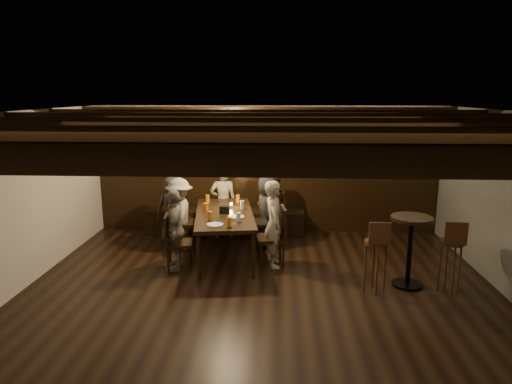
# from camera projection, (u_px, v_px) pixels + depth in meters

# --- Properties ---
(room) EXTENTS (7.00, 7.00, 7.00)m
(room) POSITION_uv_depth(u_px,v_px,m) (248.00, 189.00, 7.52)
(room) COLOR black
(room) RESTS_ON ground
(dining_table) EXTENTS (1.17, 2.10, 0.75)m
(dining_table) POSITION_uv_depth(u_px,v_px,m) (224.00, 216.00, 7.33)
(dining_table) COLOR black
(dining_table) RESTS_ON floor
(chair_left_near) EXTENTS (0.50, 0.50, 0.97)m
(chair_left_near) POSITION_uv_depth(u_px,v_px,m) (182.00, 232.00, 7.79)
(chair_left_near) COLOR black
(chair_left_near) RESTS_ON floor
(chair_left_far) EXTENTS (0.44, 0.44, 0.85)m
(chair_left_far) POSITION_uv_depth(u_px,v_px,m) (178.00, 252.00, 6.92)
(chair_left_far) COLOR black
(chair_left_far) RESTS_ON floor
(chair_right_near) EXTENTS (0.48, 0.48, 0.92)m
(chair_right_near) POSITION_uv_depth(u_px,v_px,m) (266.00, 231.00, 7.92)
(chair_right_near) COLOR black
(chair_right_near) RESTS_ON floor
(chair_right_far) EXTENTS (0.48, 0.48, 0.93)m
(chair_right_far) POSITION_uv_depth(u_px,v_px,m) (272.00, 248.00, 7.04)
(chair_right_far) COLOR black
(chair_right_far) RESTS_ON floor
(person_bench_left) EXTENTS (0.63, 0.46, 1.20)m
(person_bench_left) POSITION_uv_depth(u_px,v_px,m) (173.00, 209.00, 8.15)
(person_bench_left) COLOR #2B2B2E
(person_bench_left) RESTS_ON floor
(person_bench_centre) EXTENTS (0.53, 0.38, 1.33)m
(person_bench_centre) POSITION_uv_depth(u_px,v_px,m) (223.00, 202.00, 8.36)
(person_bench_centre) COLOR gray
(person_bench_centre) RESTS_ON floor
(person_bench_right) EXTENTS (0.64, 0.53, 1.20)m
(person_bench_right) POSITION_uv_depth(u_px,v_px,m) (273.00, 207.00, 8.30)
(person_bench_right) COLOR #4C281A
(person_bench_right) RESTS_ON floor
(person_left_near) EXTENTS (0.57, 0.86, 1.24)m
(person_left_near) POSITION_uv_depth(u_px,v_px,m) (180.00, 214.00, 7.72)
(person_left_near) COLOR gray
(person_left_near) RESTS_ON floor
(person_left_far) EXTENTS (0.40, 0.76, 1.24)m
(person_left_far) POSITION_uv_depth(u_px,v_px,m) (175.00, 230.00, 6.84)
(person_left_far) COLOR gray
(person_left_far) RESTS_ON floor
(person_right_near) EXTENTS (0.48, 0.67, 1.26)m
(person_right_near) POSITION_uv_depth(u_px,v_px,m) (268.00, 211.00, 7.85)
(person_right_near) COLOR black
(person_right_near) RESTS_ON floor
(person_right_far) EXTENTS (0.39, 0.53, 1.35)m
(person_right_far) POSITION_uv_depth(u_px,v_px,m) (274.00, 224.00, 6.96)
(person_right_far) COLOR #AEA793
(person_right_far) RESTS_ON floor
(pint_a) EXTENTS (0.07, 0.07, 0.14)m
(pint_a) POSITION_uv_depth(u_px,v_px,m) (207.00, 199.00, 7.96)
(pint_a) COLOR #BF7219
(pint_a) RESTS_ON dining_table
(pint_b) EXTENTS (0.07, 0.07, 0.14)m
(pint_b) POSITION_uv_depth(u_px,v_px,m) (238.00, 199.00, 7.96)
(pint_b) COLOR #BF7219
(pint_b) RESTS_ON dining_table
(pint_c) EXTENTS (0.07, 0.07, 0.14)m
(pint_c) POSITION_uv_depth(u_px,v_px,m) (206.00, 207.00, 7.38)
(pint_c) COLOR #BF7219
(pint_c) RESTS_ON dining_table
(pint_d) EXTENTS (0.07, 0.07, 0.14)m
(pint_d) POSITION_uv_depth(u_px,v_px,m) (242.00, 205.00, 7.52)
(pint_d) COLOR silver
(pint_d) RESTS_ON dining_table
(pint_e) EXTENTS (0.07, 0.07, 0.14)m
(pint_e) POSITION_uv_depth(u_px,v_px,m) (210.00, 216.00, 6.85)
(pint_e) COLOR #BF7219
(pint_e) RESTS_ON dining_table
(pint_f) EXTENTS (0.07, 0.07, 0.14)m
(pint_f) POSITION_uv_depth(u_px,v_px,m) (238.00, 217.00, 6.79)
(pint_f) COLOR silver
(pint_f) RESTS_ON dining_table
(pint_g) EXTENTS (0.07, 0.07, 0.14)m
(pint_g) POSITION_uv_depth(u_px,v_px,m) (229.00, 222.00, 6.53)
(pint_g) COLOR #BF7219
(pint_g) RESTS_ON dining_table
(plate_near) EXTENTS (0.24, 0.24, 0.01)m
(plate_near) POSITION_uv_depth(u_px,v_px,m) (215.00, 225.00, 6.62)
(plate_near) COLOR white
(plate_near) RESTS_ON dining_table
(plate_far) EXTENTS (0.24, 0.24, 0.01)m
(plate_far) POSITION_uv_depth(u_px,v_px,m) (236.00, 217.00, 7.04)
(plate_far) COLOR white
(plate_far) RESTS_ON dining_table
(condiment_caddy) EXTENTS (0.15, 0.10, 0.12)m
(condiment_caddy) POSITION_uv_depth(u_px,v_px,m) (224.00, 210.00, 7.26)
(condiment_caddy) COLOR black
(condiment_caddy) RESTS_ON dining_table
(candle) EXTENTS (0.05, 0.05, 0.05)m
(candle) POSITION_uv_depth(u_px,v_px,m) (231.00, 206.00, 7.62)
(candle) COLOR beige
(candle) RESTS_ON dining_table
(high_top_table) EXTENTS (0.56, 0.56, 1.00)m
(high_top_table) POSITION_uv_depth(u_px,v_px,m) (410.00, 241.00, 6.22)
(high_top_table) COLOR black
(high_top_table) RESTS_ON floor
(bar_stool_left) EXTENTS (0.32, 0.32, 1.01)m
(bar_stool_left) POSITION_uv_depth(u_px,v_px,m) (375.00, 265.00, 6.10)
(bar_stool_left) COLOR #382012
(bar_stool_left) RESTS_ON floor
(bar_stool_right) EXTENTS (0.32, 0.34, 1.01)m
(bar_stool_right) POSITION_uv_depth(u_px,v_px,m) (450.00, 265.00, 6.10)
(bar_stool_right) COLOR #382012
(bar_stool_right) RESTS_ON floor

